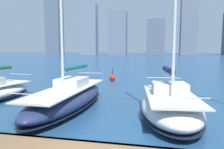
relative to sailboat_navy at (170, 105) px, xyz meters
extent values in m
cube|color=#473828|center=(2.49, 4.79, -0.20)|extent=(28.00, 0.16, 0.10)
cube|color=slate|center=(-20.60, -159.19, 22.71)|extent=(11.46, 10.19, 46.93)
cube|color=slate|center=(2.79, -147.95, 11.72)|extent=(12.36, 9.54, 24.96)
cube|color=slate|center=(30.52, -149.68, 15.17)|extent=(13.43, 7.35, 31.85)
cube|color=gray|center=(52.16, -148.30, 17.89)|extent=(12.20, 6.96, 37.29)
cube|color=slate|center=(81.37, -150.30, 23.72)|extent=(11.61, 10.00, 48.95)
ellipsoid|color=silver|center=(0.00, 0.02, -0.13)|extent=(3.62, 6.80, 1.25)
ellipsoid|color=black|center=(0.00, 0.02, -0.47)|extent=(3.64, 6.83, 0.10)
cube|color=beige|center=(0.00, 0.02, 0.53)|extent=(3.01, 5.96, 0.06)
cube|color=silver|center=(0.04, -0.37, 0.83)|extent=(1.90, 1.62, 0.55)
cylinder|color=silver|center=(0.09, -0.85, 1.61)|extent=(0.42, 2.73, 0.12)
cylinder|color=navy|center=(0.09, -0.85, 1.73)|extent=(0.59, 2.54, 0.32)
cylinder|color=silver|center=(-0.33, 3.00, 1.05)|extent=(1.90, 0.25, 0.04)
cylinder|color=silver|center=(0.32, -2.89, 1.05)|extent=(2.19, 0.28, 0.04)
ellipsoid|color=navy|center=(5.96, -0.87, -0.15)|extent=(2.79, 9.45, 1.22)
ellipsoid|color=black|center=(5.96, -0.87, -0.48)|extent=(2.80, 9.49, 0.10)
cube|color=beige|center=(5.96, -0.87, 0.49)|extent=(2.30, 8.31, 0.06)
cube|color=silver|center=(5.95, -1.43, 0.80)|extent=(1.60, 2.10, 0.55)
cylinder|color=silver|center=(5.93, -2.14, 1.57)|extent=(0.21, 3.95, 0.12)
cylinder|color=#19606B|center=(5.93, -2.14, 1.69)|extent=(0.40, 3.64, 0.32)
cylinder|color=silver|center=(6.05, 3.45, 1.01)|extent=(1.68, 0.08, 0.04)
cylinder|color=silver|center=(5.87, -5.09, 1.01)|extent=(1.94, 0.08, 0.04)
cylinder|color=silver|center=(11.92, -4.78, 0.81)|extent=(2.17, 0.33, 0.04)
sphere|color=red|center=(5.86, -13.43, -0.40)|extent=(0.70, 0.70, 0.70)
cylinder|color=black|center=(5.86, -13.43, 0.30)|extent=(0.06, 0.06, 0.70)
camera|label=1|loc=(0.65, 11.35, 2.82)|focal=35.00mm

